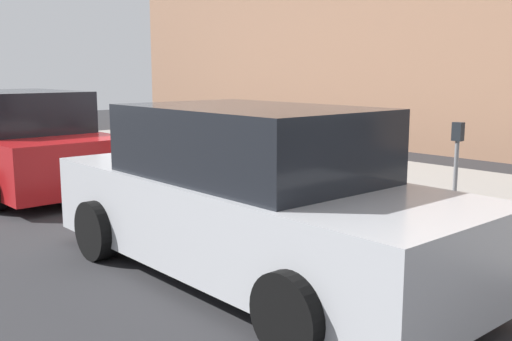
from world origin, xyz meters
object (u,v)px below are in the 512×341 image
at_px(parking_meter, 456,160).
at_px(parked_car_red_1, 19,143).
at_px(suitcase_olive_2, 307,180).
at_px(suitcase_teal_5, 243,169).
at_px(suitcase_black_0, 352,186).
at_px(suitcase_navy_3, 279,177).
at_px(parked_car_silver_0, 249,199).
at_px(suitcase_silver_4, 257,170).
at_px(fire_hydrant, 209,155).
at_px(bollard_post, 187,152).
at_px(suitcase_maroon_1, 333,188).

xyz_separation_m(parking_meter, parked_car_red_1, (6.62, 2.69, -0.19)).
bearing_deg(suitcase_olive_2, suitcase_teal_5, 0.91).
distance_m(suitcase_black_0, suitcase_navy_3, 1.46).
height_order(parking_meter, parked_car_silver_0, parked_car_silver_0).
relative_size(suitcase_black_0, suitcase_silver_4, 1.04).
height_order(suitcase_navy_3, parked_car_silver_0, parked_car_silver_0).
height_order(parked_car_silver_0, parked_car_red_1, parked_car_silver_0).
distance_m(fire_hydrant, bollard_post, 0.48).
xyz_separation_m(suitcase_navy_3, suitcase_silver_4, (0.45, 0.03, 0.05)).
bearing_deg(suitcase_maroon_1, parked_car_red_1, 27.22).
bearing_deg(bollard_post, parked_car_red_1, 53.43).
bearing_deg(suitcase_teal_5, parked_car_silver_0, 140.29).
height_order(suitcase_maroon_1, parking_meter, parking_meter).
relative_size(bollard_post, parking_meter, 0.73).
bearing_deg(suitcase_olive_2, suitcase_black_0, 170.79).
distance_m(suitcase_teal_5, fire_hydrant, 0.83).
distance_m(suitcase_navy_3, suitcase_teal_5, 0.91).
height_order(suitcase_maroon_1, parked_car_red_1, parked_car_red_1).
xyz_separation_m(fire_hydrant, parking_meter, (-4.46, -0.25, 0.39)).
height_order(suitcase_teal_5, parking_meter, parking_meter).
height_order(suitcase_navy_3, fire_hydrant, same).
relative_size(suitcase_olive_2, parking_meter, 0.66).
xyz_separation_m(suitcase_navy_3, suitcase_teal_5, (0.91, -0.07, 0.00)).
xyz_separation_m(suitcase_teal_5, parking_meter, (-3.65, -0.20, 0.54)).
distance_m(bollard_post, parked_car_red_1, 2.85).
distance_m(suitcase_navy_3, bollard_post, 2.19).
height_order(suitcase_maroon_1, suitcase_olive_2, suitcase_olive_2).
height_order(fire_hydrant, parking_meter, parking_meter).
height_order(suitcase_teal_5, parked_car_silver_0, parked_car_silver_0).
bearing_deg(parking_meter, suitcase_silver_4, 5.21).
xyz_separation_m(suitcase_silver_4, suitcase_teal_5, (0.46, -0.09, -0.05)).
bearing_deg(suitcase_olive_2, suitcase_silver_4, 7.03).
height_order(suitcase_navy_3, suitcase_teal_5, suitcase_navy_3).
bearing_deg(suitcase_navy_3, parked_car_red_1, 32.04).
bearing_deg(suitcase_teal_5, bollard_post, 9.09).
bearing_deg(suitcase_maroon_1, suitcase_olive_2, -0.42).
xyz_separation_m(parked_car_silver_0, parked_car_red_1, (5.97, 0.00, -0.00)).
bearing_deg(fire_hydrant, suitcase_black_0, 178.57).
bearing_deg(parking_meter, parked_car_silver_0, 76.35).
xyz_separation_m(suitcase_maroon_1, suitcase_teal_5, (1.91, 0.02, 0.04)).
bearing_deg(suitcase_teal_5, parked_car_red_1, 40.02).
height_order(suitcase_maroon_1, suitcase_silver_4, suitcase_silver_4).
xyz_separation_m(suitcase_black_0, parked_car_silver_0, (-0.64, 2.36, 0.27)).
bearing_deg(suitcase_silver_4, suitcase_olive_2, -172.97).
relative_size(suitcase_black_0, suitcase_navy_3, 1.23).
height_order(suitcase_silver_4, suitcase_teal_5, suitcase_silver_4).
bearing_deg(bollard_post, suitcase_teal_5, -170.91).
bearing_deg(suitcase_olive_2, suitcase_maroon_1, 179.58).
bearing_deg(parking_meter, fire_hydrant, 3.21).
bearing_deg(fire_hydrant, parking_meter, -176.79).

